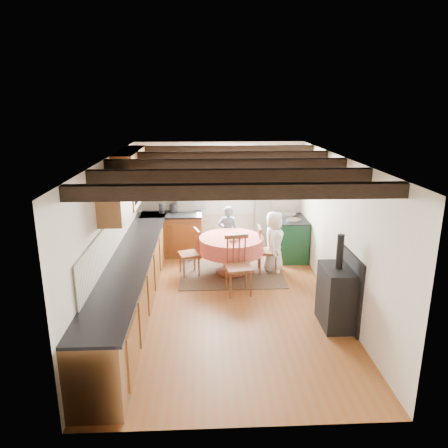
{
  "coord_description": "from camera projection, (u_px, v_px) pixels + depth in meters",
  "views": [
    {
      "loc": [
        -0.34,
        -6.33,
        3.21
      ],
      "look_at": [
        0.0,
        0.8,
        1.15
      ],
      "focal_mm": 34.01,
      "sensor_mm": 36.0,
      "label": 1
    }
  ],
  "objects": [
    {
      "name": "window_pane",
      "position": [
        224.0,
        179.0,
        9.17
      ],
      "size": [
        1.2,
        0.01,
        1.4
      ],
      "primitive_type": "cube",
      "color": "white",
      "rests_on": "wall_back"
    },
    {
      "name": "base_cabinet_back",
      "position": [
        172.0,
        235.0,
        9.16
      ],
      "size": [
        1.3,
        0.6,
        0.88
      ],
      "primitive_type": "cube",
      "color": "brown",
      "rests_on": "floor"
    },
    {
      "name": "wall_picture",
      "position": [
        306.0,
        177.0,
        8.8
      ],
      "size": [
        0.04,
        0.5,
        0.6
      ],
      "primitive_type": "cube",
      "color": "gold",
      "rests_on": "wall_right"
    },
    {
      "name": "wall_cabinet_glass",
      "position": [
        131.0,
        176.0,
        7.51
      ],
      "size": [
        0.34,
        1.8,
        0.9
      ],
      "primitive_type": "cube",
      "color": "brown",
      "rests_on": "wall_left"
    },
    {
      "name": "worktop_back",
      "position": [
        171.0,
        215.0,
        9.01
      ],
      "size": [
        1.3,
        0.64,
        0.04
      ],
      "primitive_type": "cube",
      "color": "black",
      "rests_on": "base_cabinet_back"
    },
    {
      "name": "wall_back",
      "position": [
        220.0,
        197.0,
        9.28
      ],
      "size": [
        3.6,
        0.0,
        2.4
      ],
      "primitive_type": "cube",
      "color": "silver",
      "rests_on": "ground"
    },
    {
      "name": "canister_wide",
      "position": [
        173.0,
        208.0,
        9.12
      ],
      "size": [
        0.16,
        0.16,
        0.18
      ],
      "primitive_type": "cylinder",
      "color": "#262628",
      "rests_on": "worktop_back"
    },
    {
      "name": "ceiling",
      "position": [
        227.0,
        158.0,
        6.31
      ],
      "size": [
        3.6,
        5.5,
        0.0
      ],
      "primitive_type": "cube",
      "color": "white",
      "rests_on": "ground"
    },
    {
      "name": "wall_front",
      "position": [
        242.0,
        323.0,
        4.01
      ],
      "size": [
        3.6,
        0.0,
        2.4
      ],
      "primitive_type": "cube",
      "color": "silver",
      "rests_on": "ground"
    },
    {
      "name": "wall_left",
      "position": [
        111.0,
        237.0,
        6.56
      ],
      "size": [
        0.0,
        5.5,
        2.4
      ],
      "primitive_type": "cube",
      "color": "silver",
      "rests_on": "ground"
    },
    {
      "name": "cast_iron_stove",
      "position": [
        338.0,
        281.0,
        6.16
      ],
      "size": [
        0.42,
        0.71,
        1.41
      ],
      "primitive_type": null,
      "color": "black",
      "rests_on": "floor"
    },
    {
      "name": "bowl_a",
      "position": [
        237.0,
        236.0,
        8.05
      ],
      "size": [
        0.28,
        0.28,
        0.06
      ],
      "primitive_type": "imported",
      "rotation": [
        0.0,
        0.0,
        3.36
      ],
      "color": "silver",
      "rests_on": "dining_table"
    },
    {
      "name": "child_far",
      "position": [
        228.0,
        233.0,
        8.86
      ],
      "size": [
        0.46,
        0.34,
        1.15
      ],
      "primitive_type": "imported",
      "rotation": [
        0.0,
        0.0,
        2.99
      ],
      "color": "#465D6B",
      "rests_on": "floor"
    },
    {
      "name": "curtain_rod",
      "position": [
        224.0,
        152.0,
        8.92
      ],
      "size": [
        2.0,
        0.03,
        0.03
      ],
      "primitive_type": "cylinder",
      "rotation": [
        0.0,
        1.57,
        0.0
      ],
      "color": "black",
      "rests_on": "wall_back"
    },
    {
      "name": "beam_e",
      "position": [
        221.0,
        150.0,
        8.26
      ],
      "size": [
        3.6,
        0.16,
        0.16
      ],
      "primitive_type": "cube",
      "color": "black",
      "rests_on": "ceiling"
    },
    {
      "name": "wall_plate",
      "position": [
        268.0,
        174.0,
        9.17
      ],
      "size": [
        0.3,
        0.02,
        0.3
      ],
      "primitive_type": "cylinder",
      "rotation": [
        1.57,
        0.0,
        0.0
      ],
      "color": "silver",
      "rests_on": "wall_back"
    },
    {
      "name": "cup",
      "position": [
        235.0,
        237.0,
        7.91
      ],
      "size": [
        0.14,
        0.14,
        0.09
      ],
      "primitive_type": "imported",
      "rotation": [
        0.0,
        0.0,
        0.83
      ],
      "color": "silver",
      "rests_on": "dining_table"
    },
    {
      "name": "splash_back",
      "position": [
        174.0,
        198.0,
        9.22
      ],
      "size": [
        1.4,
        0.02,
        0.55
      ],
      "primitive_type": "cube",
      "color": "beige",
      "rests_on": "wall_back"
    },
    {
      "name": "curtain_right",
      "position": [
        263.0,
        202.0,
        9.26
      ],
      "size": [
        0.35,
        0.1,
        2.1
      ],
      "primitive_type": "cube",
      "color": "gray",
      "rests_on": "wall_back"
    },
    {
      "name": "beam_a",
      "position": [
        237.0,
        191.0,
        4.42
      ],
      "size": [
        3.6,
        0.16,
        0.16
      ],
      "primitive_type": "cube",
      "color": "black",
      "rests_on": "ceiling"
    },
    {
      "name": "floor",
      "position": [
        226.0,
        304.0,
        6.98
      ],
      "size": [
        3.6,
        5.5,
        0.0
      ],
      "primitive_type": "cube",
      "color": "brown",
      "rests_on": "ground"
    },
    {
      "name": "worktop_left",
      "position": [
        133.0,
        255.0,
        6.66
      ],
      "size": [
        0.64,
        5.3,
        0.04
      ],
      "primitive_type": "cube",
      "color": "black",
      "rests_on": "base_cabinet_left"
    },
    {
      "name": "beam_b",
      "position": [
        231.0,
        175.0,
        5.38
      ],
      "size": [
        3.6,
        0.16,
        0.16
      ],
      "primitive_type": "cube",
      "color": "black",
      "rests_on": "ceiling"
    },
    {
      "name": "wall_cabinet_solid",
      "position": [
        115.0,
        197.0,
        6.09
      ],
      "size": [
        0.34,
        0.9,
        0.7
      ],
      "primitive_type": "cube",
      "color": "brown",
      "rests_on": "wall_left"
    },
    {
      "name": "bowl_b",
      "position": [
        233.0,
        240.0,
        7.82
      ],
      "size": [
        0.19,
        0.19,
        0.06
      ],
      "primitive_type": "imported",
      "rotation": [
        0.0,
        0.0,
        1.47
      ],
      "color": "silver",
      "rests_on": "dining_table"
    },
    {
      "name": "child_right",
      "position": [
        274.0,
        242.0,
        8.22
      ],
      "size": [
        0.55,
        0.68,
        1.2
      ],
      "primitive_type": "imported",
      "rotation": [
        0.0,
        0.0,
        1.24
      ],
      "color": "white",
      "rests_on": "floor"
    },
    {
      "name": "wall_right",
      "position": [
        340.0,
        233.0,
        6.73
      ],
      "size": [
        0.0,
        5.5,
        2.4
      ],
      "primitive_type": "cube",
      "color": "silver",
      "rests_on": "ground"
    },
    {
      "name": "curtain_left",
      "position": [
        185.0,
        203.0,
        9.18
      ],
      "size": [
        0.35,
        0.1,
        2.1
      ],
      "primitive_type": "cube",
      "color": "gray",
      "rests_on": "wall_back"
    },
    {
      "name": "beam_c",
      "position": [
        227.0,
        164.0,
        6.34
      ],
      "size": [
        3.6,
        0.16,
        0.16
      ],
      "primitive_type": "cube",
      "color": "black",
      "rests_on": "ceiling"
    },
    {
      "name": "dining_table",
      "position": [
        231.0,
        256.0,
        8.14
      ],
      "size": [
        1.22,
        1.22,
        0.74
      ],
      "primitive_type": null,
      "color": "#BF5B58",
      "rests_on": "floor"
    },
    {
      "name": "chair_left",
      "position": [
        189.0,
        252.0,
        8.07
      ],
      "size": [
        0.49,
        0.48,
        0.9
      ],
      "primitive_type": null,
      "rotation": [
        0.0,
        0.0,
        -1.29
      ],
      "color": "#945936",
      "rests_on": "floor"
    },
    {
      "name": "window_frame",
      "position": [
        224.0,
        179.0,
        9.16
      ],
      "size": [
        1.34,
        0.03,
        1.54
      ],
      "primitive_type": "cube",
      "color": "white",
      "rests_on": "wall_back"
    },
    {
      "name": "splash_left",
      "position": [
        116.0,
        231.0,
        6.85
      ],
      "size": [
        0.02,
        4.5,
        0.55
      ],
      "primitive_type": "cube",
      "color": "beige",
      "rests_on": "wall_left"
    },
    {
      "name": "rug",
      "position": [
        231.0,
        273.0,
        8.24
      ],
      "size": [
        1.97,
        1.53,
        0.01
      ],
      "primitive_type": "cube",
      "color": "#342C23",
      "rests_on": "floor"
    },
    {
      "name": "chair_right",
      "position": [
        267.0,
        250.0,
        8.19
      ],
      "size": [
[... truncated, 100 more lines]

